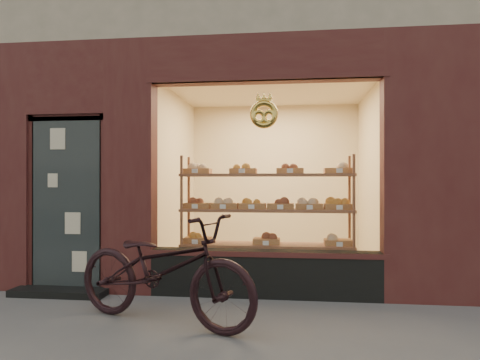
# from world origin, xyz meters

# --- Properties ---
(display_shelf) EXTENTS (2.20, 0.45, 1.70)m
(display_shelf) POSITION_xyz_m (0.45, 2.55, 0.88)
(display_shelf) COLOR brown
(display_shelf) RESTS_ON ground
(bicycle) EXTENTS (2.14, 1.35, 1.06)m
(bicycle) POSITION_xyz_m (-0.46, 1.05, 0.53)
(bicycle) COLOR black
(bicycle) RESTS_ON ground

